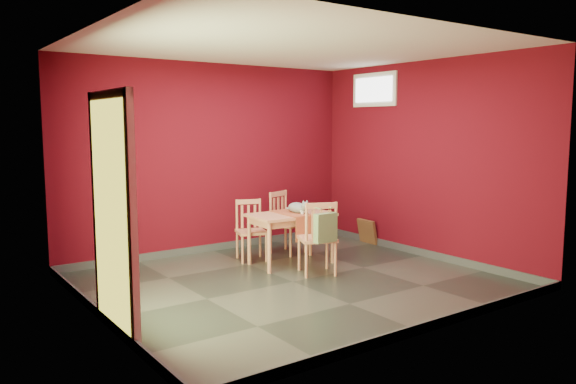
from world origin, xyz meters
TOP-DOWN VIEW (x-y plane):
  - ground at (0.00, 0.00)m, footprint 4.50×4.50m
  - room_shell at (0.00, 0.00)m, footprint 4.50×4.50m
  - doorway at (-2.23, -0.40)m, footprint 0.06×1.01m
  - window at (2.23, 1.00)m, footprint 0.05×0.90m
  - outlet_plate at (1.60, 1.99)m, footprint 0.08×0.02m
  - dining_table at (0.48, 0.70)m, footprint 1.12×0.69m
  - table_runner at (0.48, 0.59)m, footprint 0.34×0.66m
  - chair_far_left at (0.17, 1.22)m, footprint 0.48×0.48m
  - chair_far_right at (0.80, 1.27)m, footprint 0.52×0.52m
  - chair_near at (0.45, 0.09)m, footprint 0.56×0.56m
  - tote_bag at (0.39, -0.12)m, footprint 0.29×0.18m
  - cat at (0.57, 0.67)m, footprint 0.26×0.42m
  - picture_frame at (2.19, 1.06)m, footprint 0.14×0.38m

SIDE VIEW (x-z plane):
  - ground at x=0.00m, z-range 0.00..0.00m
  - room_shell at x=0.00m, z-range -2.20..2.30m
  - picture_frame at x=2.19m, z-range 0.00..0.37m
  - outlet_plate at x=1.60m, z-range 0.24..0.36m
  - chair_far_left at x=0.17m, z-range 0.01..0.83m
  - chair_far_right at x=0.80m, z-range 0.01..0.89m
  - chair_near at x=0.45m, z-range 0.01..0.92m
  - dining_table at x=0.48m, z-range 0.25..0.93m
  - tote_bag at x=0.39m, z-range 0.41..0.83m
  - table_runner at x=0.48m, z-range 0.46..0.79m
  - cat at x=0.57m, z-range 0.68..0.87m
  - doorway at x=-2.23m, z-range 0.06..2.19m
  - window at x=2.23m, z-range 2.10..2.60m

